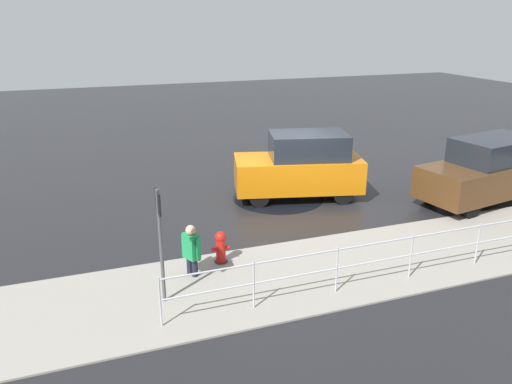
% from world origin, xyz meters
% --- Properties ---
extents(ground_plane, '(60.00, 60.00, 0.00)m').
position_xyz_m(ground_plane, '(0.00, 0.00, 0.00)').
color(ground_plane, black).
extents(kerb_strip, '(24.00, 3.20, 0.04)m').
position_xyz_m(kerb_strip, '(0.00, 4.20, 0.02)').
color(kerb_strip, gray).
rests_on(kerb_strip, ground).
extents(moving_hatchback, '(4.20, 2.61, 2.06)m').
position_xyz_m(moving_hatchback, '(-0.66, -0.43, 1.03)').
color(moving_hatchback, orange).
rests_on(moving_hatchback, ground).
extents(parked_sedan, '(4.53, 2.44, 1.98)m').
position_xyz_m(parked_sedan, '(-5.84, 1.84, 1.00)').
color(parked_sedan, '#513319').
rests_on(parked_sedan, ground).
extents(fire_hydrant, '(0.42, 0.31, 0.80)m').
position_xyz_m(fire_hydrant, '(2.95, 3.09, 0.40)').
color(fire_hydrant, red).
rests_on(fire_hydrant, ground).
extents(pedestrian, '(0.37, 0.52, 1.22)m').
position_xyz_m(pedestrian, '(3.71, 3.46, 0.68)').
color(pedestrian, '#1E8C4C').
rests_on(pedestrian, ground).
extents(metal_railing, '(9.02, 0.04, 1.05)m').
position_xyz_m(metal_railing, '(0.19, 5.17, 0.72)').
color(metal_railing, '#B7BABF').
rests_on(metal_railing, ground).
extents(sign_post, '(0.07, 0.44, 2.40)m').
position_xyz_m(sign_post, '(4.47, 4.31, 1.58)').
color(sign_post, '#4C4C51').
rests_on(sign_post, ground).
extents(puddle_patch, '(2.88, 2.88, 0.01)m').
position_xyz_m(puddle_patch, '(0.02, -0.57, 0.00)').
color(puddle_patch, black).
rests_on(puddle_patch, ground).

